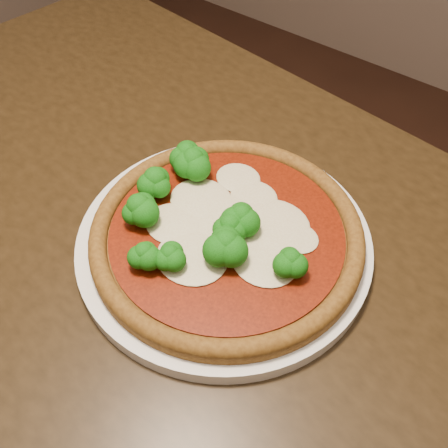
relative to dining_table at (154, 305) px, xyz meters
The scene contains 3 objects.
dining_table is the anchor object (origin of this frame).
plate 0.14m from the dining_table, 54.52° to the left, with size 0.34×0.34×0.02m, color white.
pizza 0.16m from the dining_table, 54.34° to the left, with size 0.31×0.31×0.06m.
Camera 1 is at (0.22, 0.02, 1.22)m, focal length 40.00 mm.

